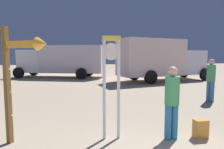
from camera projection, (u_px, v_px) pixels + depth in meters
The scene contains 7 objects.
standing_clock at pixel (111, 78), 4.22m from camera, with size 0.40×0.11×2.28m.
arrow_sign at pixel (19, 68), 3.85m from camera, with size 1.03×0.73×2.45m.
person_near_clock at pixel (172, 99), 4.23m from camera, with size 0.31×0.31×1.62m.
backpack at pixel (200, 129), 4.38m from camera, with size 0.30×0.23×0.42m.
person_distant at pixel (211, 78), 7.78m from camera, with size 0.33×0.33×1.73m.
box_truck_near at pixel (64, 60), 16.59m from camera, with size 7.78×4.56×2.70m.
box_truck_far at pixel (160, 59), 14.20m from camera, with size 7.24×3.79×3.02m.
Camera 1 is at (-1.48, -1.71, 1.85)m, focal length 31.02 mm.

